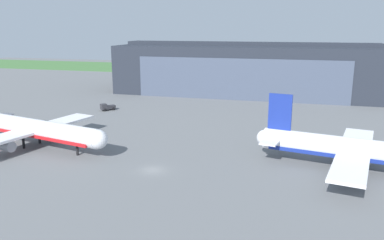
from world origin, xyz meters
name	(u,v)px	position (x,y,z in m)	size (l,w,h in m)	color
ground_plane	(153,170)	(0.00, 0.00, 0.00)	(440.00, 440.00, 0.00)	slate
grass_field_strip	(254,71)	(0.00, 171.96, 0.04)	(440.00, 56.00, 0.08)	#44733C
maintenance_hangar	(247,68)	(4.99, 95.27, 9.61)	(100.95, 41.93, 20.14)	#232833
airliner_near_right	(359,151)	(37.05, 9.82, 3.95)	(38.51, 34.17, 13.46)	white
airliner_near_left	(35,129)	(-30.40, 6.79, 4.12)	(39.26, 33.52, 13.33)	silver
pushback_tractor	(107,107)	(-33.18, 45.86, 1.13)	(4.39, 4.78, 2.26)	#2D2D33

